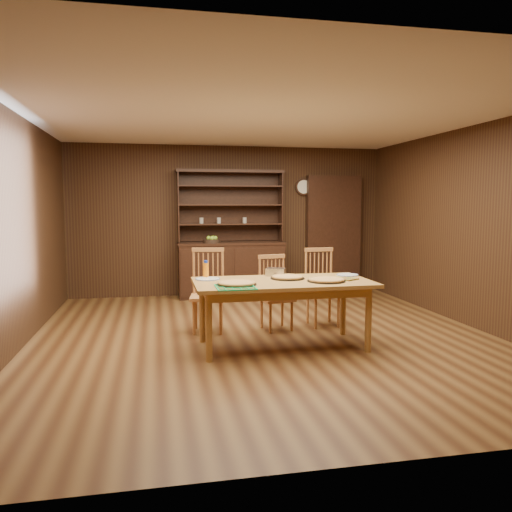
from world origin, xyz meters
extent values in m
plane|color=brown|center=(0.00, 0.00, 0.00)|extent=(6.00, 6.00, 0.00)
plane|color=white|center=(0.00, 0.00, 2.60)|extent=(6.00, 6.00, 0.00)
plane|color=#3B2512|center=(0.00, 3.00, 1.30)|extent=(5.50, 0.00, 5.50)
plane|color=#3B2512|center=(0.00, -3.00, 1.30)|extent=(5.50, 0.00, 5.50)
plane|color=#3B2512|center=(-2.75, 0.00, 1.30)|extent=(0.00, 6.00, 6.00)
plane|color=#3B2512|center=(2.75, 0.00, 1.30)|extent=(0.00, 6.00, 6.00)
cube|color=#321A10|center=(0.00, 2.74, 0.45)|extent=(1.80, 0.50, 0.90)
cube|color=#321A10|center=(0.00, 2.74, 0.92)|extent=(1.84, 0.52, 0.04)
cube|color=#321A10|center=(0.00, 2.97, 1.55)|extent=(1.80, 0.02, 1.20)
cube|color=#321A10|center=(-0.89, 2.82, 1.55)|extent=(0.02, 0.32, 1.20)
cube|color=#321A10|center=(0.89, 2.82, 1.55)|extent=(0.02, 0.32, 1.20)
cube|color=#321A10|center=(0.00, 2.82, 2.15)|extent=(1.84, 0.34, 0.05)
cylinder|color=gray|center=(-0.50, 2.82, 1.31)|extent=(0.07, 0.07, 0.10)
cylinder|color=gray|center=(-0.20, 2.82, 1.31)|extent=(0.07, 0.07, 0.10)
cube|color=#321A10|center=(1.90, 2.90, 1.05)|extent=(1.00, 0.18, 2.10)
cylinder|color=#321A10|center=(1.35, 2.96, 1.90)|extent=(0.30, 0.04, 0.30)
cylinder|color=white|center=(1.35, 2.94, 1.90)|extent=(0.24, 0.01, 0.24)
cube|color=#AD7B3C|center=(0.10, -0.43, 0.73)|extent=(1.96, 0.98, 0.04)
cylinder|color=#AD7B3C|center=(-0.76, -0.80, 0.35)|extent=(0.07, 0.07, 0.71)
cylinder|color=#AD7B3C|center=(-0.76, -0.05, 0.35)|extent=(0.07, 0.07, 0.71)
cylinder|color=#AD7B3C|center=(0.96, -0.80, 0.35)|extent=(0.07, 0.07, 0.71)
cylinder|color=#AD7B3C|center=(0.96, -0.05, 0.35)|extent=(0.07, 0.07, 0.71)
cube|color=#BB7340|center=(-0.65, 0.40, 0.44)|extent=(0.48, 0.47, 0.04)
cylinder|color=#BB7340|center=(-0.83, 0.27, 0.21)|extent=(0.04, 0.04, 0.42)
cylinder|color=#BB7340|center=(-0.78, 0.57, 0.21)|extent=(0.04, 0.04, 0.42)
cylinder|color=#BB7340|center=(-0.51, 0.22, 0.21)|extent=(0.04, 0.04, 0.42)
cylinder|color=#BB7340|center=(-0.46, 0.53, 0.21)|extent=(0.04, 0.04, 0.42)
cube|color=#BB7340|center=(-0.62, 0.57, 1.02)|extent=(0.41, 0.10, 0.05)
cube|color=#BB7340|center=(0.22, 0.34, 0.40)|extent=(0.45, 0.44, 0.04)
cylinder|color=#BB7340|center=(0.10, 0.17, 0.19)|extent=(0.03, 0.03, 0.38)
cylinder|color=#BB7340|center=(0.05, 0.44, 0.19)|extent=(0.03, 0.03, 0.38)
cylinder|color=#BB7340|center=(0.39, 0.23, 0.19)|extent=(0.03, 0.03, 0.38)
cylinder|color=#BB7340|center=(0.34, 0.50, 0.19)|extent=(0.03, 0.03, 0.38)
cube|color=#BB7340|center=(0.19, 0.49, 0.92)|extent=(0.37, 0.11, 0.05)
cube|color=#BB7340|center=(0.87, 0.42, 0.43)|extent=(0.44, 0.42, 0.04)
cylinder|color=#BB7340|center=(0.72, 0.27, 0.20)|extent=(0.04, 0.04, 0.41)
cylinder|color=#BB7340|center=(0.70, 0.56, 0.20)|extent=(0.04, 0.04, 0.41)
cylinder|color=#BB7340|center=(1.03, 0.28, 0.20)|extent=(0.04, 0.04, 0.41)
cylinder|color=#BB7340|center=(1.02, 0.58, 0.20)|extent=(0.04, 0.04, 0.41)
cube|color=#BB7340|center=(0.86, 0.59, 0.99)|extent=(0.40, 0.06, 0.05)
cylinder|color=black|center=(-0.44, -0.60, 0.76)|extent=(0.42, 0.42, 0.01)
cylinder|color=tan|center=(-0.44, -0.60, 0.77)|extent=(0.39, 0.39, 0.02)
torus|color=#C79347|center=(-0.44, -0.60, 0.77)|extent=(0.40, 0.40, 0.03)
cylinder|color=black|center=(0.56, -0.57, 0.76)|extent=(0.42, 0.42, 0.01)
cylinder|color=tan|center=(0.56, -0.57, 0.77)|extent=(0.39, 0.39, 0.02)
torus|color=#C79347|center=(0.56, -0.57, 0.77)|extent=(0.39, 0.39, 0.03)
cylinder|color=black|center=(0.19, -0.29, 0.76)|extent=(0.39, 0.39, 0.01)
cylinder|color=tan|center=(0.19, -0.29, 0.77)|extent=(0.35, 0.35, 0.02)
torus|color=#C79347|center=(0.19, -0.29, 0.77)|extent=(0.36, 0.36, 0.03)
cylinder|color=white|center=(-0.70, -0.19, 0.76)|extent=(0.28, 0.28, 0.01)
torus|color=#314493|center=(-0.70, -0.19, 0.76)|extent=(0.28, 0.28, 0.01)
cylinder|color=white|center=(0.95, -0.20, 0.76)|extent=(0.26, 0.26, 0.01)
torus|color=#314493|center=(0.95, -0.20, 0.76)|extent=(0.26, 0.26, 0.01)
cube|color=silver|center=(0.12, -0.02, 0.79)|extent=(0.27, 0.23, 0.09)
cylinder|color=orange|center=(-0.71, -0.07, 0.84)|extent=(0.06, 0.06, 0.18)
cylinder|color=#1531AE|center=(-0.71, -0.07, 0.94)|extent=(0.04, 0.04, 0.03)
cube|color=#9F1D12|center=(0.83, -0.48, 0.76)|extent=(0.27, 0.27, 0.01)
cube|color=#9F1D12|center=(0.71, -0.40, 0.76)|extent=(0.24, 0.24, 0.01)
cylinder|color=black|center=(-0.34, 2.69, 0.97)|extent=(0.28, 0.28, 0.06)
sphere|color=#86AF2E|center=(-0.39, 2.69, 1.02)|extent=(0.08, 0.08, 0.08)
sphere|color=#86AF2E|center=(-0.31, 2.72, 1.02)|extent=(0.08, 0.08, 0.08)
sphere|color=#86AF2E|center=(-0.34, 2.64, 1.02)|extent=(0.08, 0.08, 0.08)
sphere|color=#86AF2E|center=(-0.28, 2.67, 1.02)|extent=(0.08, 0.08, 0.08)
camera|label=1|loc=(-1.26, -5.72, 1.60)|focal=35.00mm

